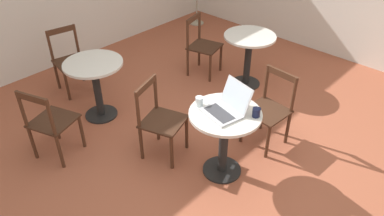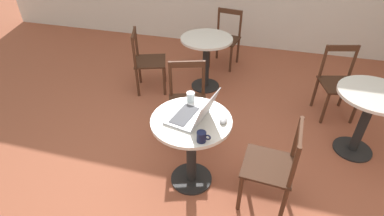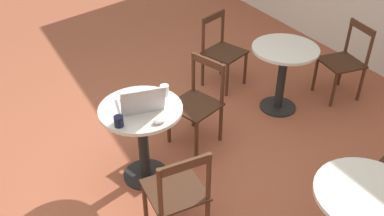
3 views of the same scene
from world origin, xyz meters
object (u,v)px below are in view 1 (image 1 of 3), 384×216
Objects in this scene: chair_near_right at (269,109)px; mug at (256,112)px; chair_mid_back at (202,46)px; cafe_table_mid at (249,49)px; cafe_table_near at (224,130)px; chair_far_left at (51,123)px; cafe_table_far at (95,78)px; mouse at (239,98)px; laptop at (226,107)px; chair_near_back at (160,120)px; drinking_glass at (199,101)px; chair_far_back at (70,61)px.

chair_near_right is 7.74× the size of mug.
cafe_table_mid is at bearing -75.11° from chair_mid_back.
mug is at bearing -58.28° from cafe_table_near.
cafe_table_near is 0.87× the size of chair_far_left.
mug is at bearing -161.85° from chair_near_right.
chair_far_left is (-2.58, 0.60, -0.11)m from cafe_table_mid.
chair_near_right is at bearing -61.01° from cafe_table_far.
cafe_table_near is 7.31× the size of mouse.
laptop is at bearing 175.53° from chair_near_right.
chair_near_back is at bearing -174.13° from cafe_table_mid.
chair_near_back is 0.79m from laptop.
chair_near_back is 8.42× the size of mouse.
drinking_glass is at bearing -82.60° from cafe_table_far.
cafe_table_mid is at bearing 5.87° from chair_near_back.
mug reaches higher than cafe_table_far.
chair_near_right is 1.18m from chair_near_back.
laptop is (-0.70, 0.05, 0.36)m from chair_near_right.
chair_far_left is at bearing 124.58° from mug.
mouse is 0.92× the size of mug.
chair_near_right reaches higher than cafe_table_mid.
chair_near_right is (-0.85, -0.90, -0.11)m from cafe_table_mid.
chair_far_back reaches higher than cafe_table_mid.
chair_far_back is at bearing 136.08° from cafe_table_mid.
chair_near_back and chair_far_back have the same top height.
chair_near_right reaches higher than mouse.
drinking_glass is (-0.08, 0.25, 0.24)m from cafe_table_near.
chair_far_back is 2.01× the size of laptop.
cafe_table_near is 0.87× the size of chair_far_back.
mouse is (0.40, -2.44, 0.32)m from chair_far_back.
cafe_table_near is at bearing -132.35° from chair_mid_back.
laptop reaches higher than cafe_table_near.
cafe_table_far is 1.75× the size of laptop.
chair_far_back is at bearing 49.72° from chair_far_left.
chair_far_back is 9.26× the size of drinking_glass.
chair_far_left reaches higher than mug.
chair_mid_back is at bearing 66.82° from chair_near_right.
chair_near_right reaches higher than drinking_glass.
drinking_glass is at bearing 108.86° from laptop.
cafe_table_mid is 2.36m from chair_far_back.
cafe_table_near is 0.87× the size of chair_near_right.
cafe_table_near is at bearing -73.45° from drinking_glass.
mouse is (0.48, -0.63, 0.32)m from chair_near_back.
chair_near_right is 2.01× the size of laptop.
chair_near_back is 0.56m from drinking_glass.
mouse is (-1.30, -0.81, 0.22)m from cafe_table_mid.
chair_far_left is 8.42× the size of mouse.
chair_near_right is at bearing -11.43° from mouse.
mug is (-0.11, -0.28, 0.03)m from mouse.
chair_mid_back is 7.74× the size of mug.
chair_far_left is 2.07m from mug.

